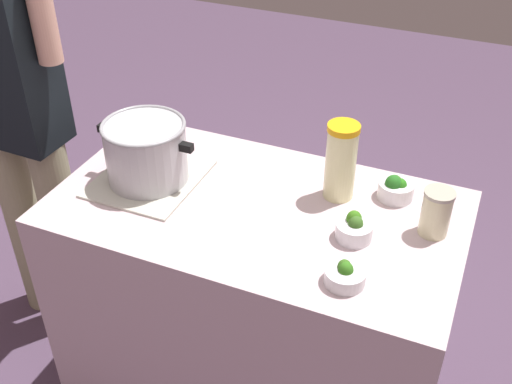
{
  "coord_description": "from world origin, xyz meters",
  "views": [
    {
      "loc": [
        -0.59,
        1.38,
        2.01
      ],
      "look_at": [
        0.0,
        0.0,
        0.95
      ],
      "focal_mm": 43.98,
      "sensor_mm": 36.0,
      "label": 1
    }
  ],
  "objects_px": {
    "cooking_pot": "(146,151)",
    "lemonade_pitcher": "(341,161)",
    "person_cook": "(17,119)",
    "mason_jar": "(436,212)",
    "broccoli_bowl_center": "(345,275)",
    "broccoli_bowl_front": "(354,228)",
    "broccoli_bowl_back": "(396,188)"
  },
  "relations": [
    {
      "from": "lemonade_pitcher",
      "to": "mason_jar",
      "type": "height_order",
      "value": "lemonade_pitcher"
    },
    {
      "from": "broccoli_bowl_back",
      "to": "broccoli_bowl_front",
      "type": "bearing_deg",
      "value": 75.11
    },
    {
      "from": "cooking_pot",
      "to": "broccoli_bowl_back",
      "type": "distance_m",
      "value": 0.76
    },
    {
      "from": "mason_jar",
      "to": "lemonade_pitcher",
      "type": "bearing_deg",
      "value": -13.22
    },
    {
      "from": "broccoli_bowl_front",
      "to": "person_cook",
      "type": "distance_m",
      "value": 1.28
    },
    {
      "from": "broccoli_bowl_center",
      "to": "cooking_pot",
      "type": "bearing_deg",
      "value": -16.45
    },
    {
      "from": "broccoli_bowl_front",
      "to": "broccoli_bowl_back",
      "type": "relative_size",
      "value": 0.95
    },
    {
      "from": "broccoli_bowl_front",
      "to": "broccoli_bowl_back",
      "type": "height_order",
      "value": "broccoli_bowl_back"
    },
    {
      "from": "lemonade_pitcher",
      "to": "broccoli_bowl_back",
      "type": "relative_size",
      "value": 2.24
    },
    {
      "from": "broccoli_bowl_front",
      "to": "person_cook",
      "type": "height_order",
      "value": "person_cook"
    },
    {
      "from": "broccoli_bowl_front",
      "to": "broccoli_bowl_center",
      "type": "bearing_deg",
      "value": 98.78
    },
    {
      "from": "person_cook",
      "to": "cooking_pot",
      "type": "bearing_deg",
      "value": 169.79
    },
    {
      "from": "mason_jar",
      "to": "broccoli_bowl_back",
      "type": "xyz_separation_m",
      "value": [
        0.14,
        -0.12,
        -0.04
      ]
    },
    {
      "from": "broccoli_bowl_front",
      "to": "broccoli_bowl_back",
      "type": "distance_m",
      "value": 0.24
    },
    {
      "from": "cooking_pot",
      "to": "lemonade_pitcher",
      "type": "xyz_separation_m",
      "value": [
        -0.57,
        -0.15,
        0.02
      ]
    },
    {
      "from": "cooking_pot",
      "to": "person_cook",
      "type": "height_order",
      "value": "person_cook"
    },
    {
      "from": "broccoli_bowl_back",
      "to": "broccoli_bowl_center",
      "type": "bearing_deg",
      "value": 85.35
    },
    {
      "from": "cooking_pot",
      "to": "person_cook",
      "type": "distance_m",
      "value": 0.62
    },
    {
      "from": "cooking_pot",
      "to": "broccoli_bowl_front",
      "type": "distance_m",
      "value": 0.67
    },
    {
      "from": "lemonade_pitcher",
      "to": "person_cook",
      "type": "height_order",
      "value": "person_cook"
    },
    {
      "from": "mason_jar",
      "to": "person_cook",
      "type": "distance_m",
      "value": 1.48
    },
    {
      "from": "lemonade_pitcher",
      "to": "broccoli_bowl_front",
      "type": "distance_m",
      "value": 0.22
    },
    {
      "from": "broccoli_bowl_front",
      "to": "broccoli_bowl_back",
      "type": "bearing_deg",
      "value": -104.89
    },
    {
      "from": "broccoli_bowl_front",
      "to": "person_cook",
      "type": "xyz_separation_m",
      "value": [
        1.28,
        -0.13,
        0.0
      ]
    },
    {
      "from": "mason_jar",
      "to": "broccoli_bowl_center",
      "type": "xyz_separation_m",
      "value": [
        0.17,
        0.29,
        -0.05
      ]
    },
    {
      "from": "cooking_pot",
      "to": "person_cook",
      "type": "xyz_separation_m",
      "value": [
        0.61,
        -0.11,
        -0.08
      ]
    },
    {
      "from": "cooking_pot",
      "to": "broccoli_bowl_back",
      "type": "bearing_deg",
      "value": -164.09
    },
    {
      "from": "lemonade_pitcher",
      "to": "person_cook",
      "type": "relative_size",
      "value": 0.14
    },
    {
      "from": "cooking_pot",
      "to": "broccoli_bowl_front",
      "type": "bearing_deg",
      "value": 177.94
    },
    {
      "from": "broccoli_bowl_front",
      "to": "broccoli_bowl_center",
      "type": "distance_m",
      "value": 0.18
    },
    {
      "from": "person_cook",
      "to": "mason_jar",
      "type": "bearing_deg",
      "value": 179.0
    },
    {
      "from": "lemonade_pitcher",
      "to": "broccoli_bowl_front",
      "type": "height_order",
      "value": "lemonade_pitcher"
    }
  ]
}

